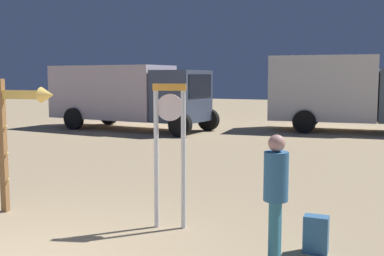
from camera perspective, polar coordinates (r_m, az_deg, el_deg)
standing_clock at (r=6.87m, az=-2.70°, el=-1.46°), size 0.49×0.20×2.12m
arrow_sign at (r=8.05m, az=-20.05°, el=0.65°), size 1.04×0.28×2.19m
person_near_clock at (r=5.78m, az=10.08°, el=-7.52°), size 0.30×0.30×1.54m
backpack at (r=6.32m, az=14.74°, el=-12.34°), size 0.30×0.23×0.48m
box_truck_near at (r=20.03m, az=-7.92°, el=4.17°), size 7.26×3.24×2.67m
box_truck_far at (r=20.04m, az=17.59°, el=4.34°), size 6.25×2.96×3.04m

